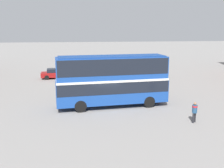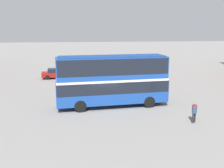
{
  "view_description": "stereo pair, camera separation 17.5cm",
  "coord_description": "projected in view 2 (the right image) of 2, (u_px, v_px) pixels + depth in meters",
  "views": [
    {
      "loc": [
        -2.64,
        -23.42,
        7.29
      ],
      "look_at": [
        0.73,
        0.33,
        2.17
      ],
      "focal_mm": 42.0,
      "sensor_mm": 36.0,
      "label": 1
    },
    {
      "loc": [
        -2.46,
        -23.44,
        7.29
      ],
      "look_at": [
        0.73,
        0.33,
        2.17
      ],
      "focal_mm": 42.0,
      "sensor_mm": 36.0,
      "label": 2
    }
  ],
  "objects": [
    {
      "name": "pedestrian_foreground",
      "position": [
        194.0,
        110.0,
        20.42
      ],
      "size": [
        0.57,
        0.57,
        1.66
      ],
      "rotation": [
        0.0,
        0.0,
        2.18
      ],
      "color": "#232328",
      "rests_on": "ground_plane"
    },
    {
      "name": "double_decker_bus",
      "position": [
        112.0,
        78.0,
        24.41
      ],
      "size": [
        10.54,
        3.39,
        4.82
      ],
      "rotation": [
        0.0,
        0.0,
        0.08
      ],
      "color": "#194293",
      "rests_on": "ground_plane"
    },
    {
      "name": "ground_plane",
      "position": [
        105.0,
        108.0,
        24.57
      ],
      "size": [
        240.0,
        240.0,
        0.0
      ],
      "primitive_type": "plane",
      "color": "gray"
    },
    {
      "name": "parked_car_kerb_near",
      "position": [
        57.0,
        73.0,
        38.64
      ],
      "size": [
        4.54,
        1.9,
        1.49
      ],
      "rotation": [
        0.0,
        0.0,
        0.04
      ],
      "color": "maroon",
      "rests_on": "ground_plane"
    },
    {
      "name": "parked_car_kerb_far",
      "position": [
        149.0,
        72.0,
        39.63
      ],
      "size": [
        4.71,
        2.72,
        1.54
      ],
      "rotation": [
        0.0,
        0.0,
        -0.23
      ],
      "color": "slate",
      "rests_on": "ground_plane"
    }
  ]
}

